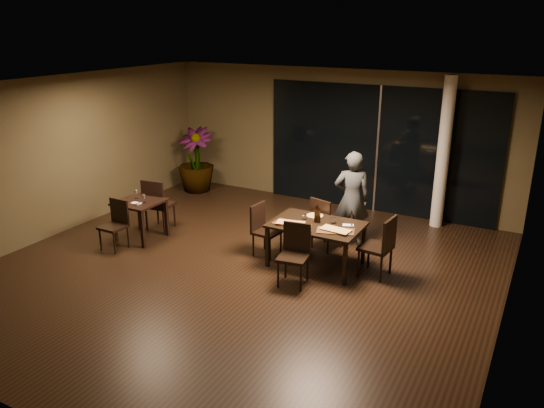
% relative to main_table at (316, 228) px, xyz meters
% --- Properties ---
extents(ground, '(8.00, 8.00, 0.00)m').
position_rel_main_table_xyz_m(ground, '(-1.00, -0.80, -0.68)').
color(ground, black).
rests_on(ground, ground).
extents(wall_back, '(8.00, 0.10, 3.00)m').
position_rel_main_table_xyz_m(wall_back, '(-1.00, 3.25, 0.82)').
color(wall_back, '#463D25').
rests_on(wall_back, ground).
extents(wall_front, '(8.00, 0.10, 3.00)m').
position_rel_main_table_xyz_m(wall_front, '(-1.00, -4.85, 0.82)').
color(wall_front, '#463D25').
rests_on(wall_front, ground).
extents(wall_left, '(0.10, 8.00, 3.00)m').
position_rel_main_table_xyz_m(wall_left, '(-5.05, -0.80, 0.82)').
color(wall_left, '#463D25').
rests_on(wall_left, ground).
extents(wall_right, '(0.10, 8.00, 3.00)m').
position_rel_main_table_xyz_m(wall_right, '(3.05, -0.80, 0.82)').
color(wall_right, '#463D25').
rests_on(wall_right, ground).
extents(ceiling, '(8.00, 8.00, 0.04)m').
position_rel_main_table_xyz_m(ceiling, '(-1.00, -0.80, 2.34)').
color(ceiling, silver).
rests_on(ceiling, wall_back).
extents(window_panel, '(5.00, 0.06, 2.70)m').
position_rel_main_table_xyz_m(window_panel, '(0.00, 3.16, 0.67)').
color(window_panel, black).
rests_on(window_panel, ground).
extents(column, '(0.24, 0.24, 3.00)m').
position_rel_main_table_xyz_m(column, '(1.40, 2.85, 0.82)').
color(column, silver).
rests_on(column, ground).
extents(main_table, '(1.50, 1.00, 0.75)m').
position_rel_main_table_xyz_m(main_table, '(0.00, 0.00, 0.00)').
color(main_table, black).
rests_on(main_table, ground).
extents(side_table, '(0.80, 0.80, 0.75)m').
position_rel_main_table_xyz_m(side_table, '(-3.40, -0.50, -0.05)').
color(side_table, black).
rests_on(side_table, ground).
extents(chair_main_far, '(0.56, 0.56, 0.97)m').
position_rel_main_table_xyz_m(chair_main_far, '(-0.15, 0.67, -0.13)').
color(chair_main_far, black).
rests_on(chair_main_far, ground).
extents(chair_main_near, '(0.51, 0.51, 0.97)m').
position_rel_main_table_xyz_m(chair_main_near, '(-0.04, -0.74, -0.13)').
color(chair_main_near, black).
rests_on(chair_main_near, ground).
extents(chair_main_left, '(0.47, 0.47, 0.93)m').
position_rel_main_table_xyz_m(chair_main_left, '(-1.00, -0.04, -0.16)').
color(chair_main_left, black).
rests_on(chair_main_left, ground).
extents(chair_main_right, '(0.52, 0.52, 1.03)m').
position_rel_main_table_xyz_m(chair_main_right, '(1.09, 0.09, -0.10)').
color(chair_main_right, black).
rests_on(chair_main_right, ground).
extents(chair_side_far, '(0.54, 0.54, 1.05)m').
position_rel_main_table_xyz_m(chair_side_far, '(-3.39, -0.03, -0.09)').
color(chair_side_far, black).
rests_on(chair_side_far, ground).
extents(chair_side_near, '(0.42, 0.42, 0.90)m').
position_rel_main_table_xyz_m(chair_side_near, '(-3.49, -1.05, -0.17)').
color(chair_side_near, black).
rests_on(chair_side_near, ground).
extents(diner, '(0.70, 0.59, 1.77)m').
position_rel_main_table_xyz_m(diner, '(0.20, 1.11, 0.21)').
color(diner, '#2D3032').
rests_on(diner, ground).
extents(potted_plant, '(0.93, 0.93, 1.54)m').
position_rel_main_table_xyz_m(potted_plant, '(-4.26, 2.45, 0.10)').
color(potted_plant, '#1E531B').
rests_on(potted_plant, ground).
extents(pizza_board_left, '(0.60, 0.33, 0.01)m').
position_rel_main_table_xyz_m(pizza_board_left, '(-0.36, -0.24, 0.08)').
color(pizza_board_left, '#462816').
rests_on(pizza_board_left, main_table).
extents(pizza_board_right, '(0.66, 0.46, 0.01)m').
position_rel_main_table_xyz_m(pizza_board_right, '(0.41, -0.17, 0.08)').
color(pizza_board_right, '#452B16').
rests_on(pizza_board_right, main_table).
extents(oblong_pizza_left, '(0.48, 0.30, 0.02)m').
position_rel_main_table_xyz_m(oblong_pizza_left, '(-0.36, -0.24, 0.10)').
color(oblong_pizza_left, maroon).
rests_on(oblong_pizza_left, pizza_board_left).
extents(oblong_pizza_right, '(0.48, 0.26, 0.02)m').
position_rel_main_table_xyz_m(oblong_pizza_right, '(0.41, -0.17, 0.10)').
color(oblong_pizza_right, maroon).
rests_on(oblong_pizza_right, pizza_board_right).
extents(round_pizza, '(0.28, 0.28, 0.01)m').
position_rel_main_table_xyz_m(round_pizza, '(-0.17, 0.30, 0.08)').
color(round_pizza, '#B93714').
rests_on(round_pizza, main_table).
extents(bottle_a, '(0.06, 0.06, 0.28)m').
position_rel_main_table_xyz_m(bottle_a, '(-0.04, 0.06, 0.22)').
color(bottle_a, black).
rests_on(bottle_a, main_table).
extents(bottle_b, '(0.06, 0.06, 0.27)m').
position_rel_main_table_xyz_m(bottle_b, '(0.01, 0.06, 0.21)').
color(bottle_b, black).
rests_on(bottle_b, main_table).
extents(bottle_c, '(0.07, 0.07, 0.31)m').
position_rel_main_table_xyz_m(bottle_c, '(-0.03, 0.08, 0.23)').
color(bottle_c, black).
rests_on(bottle_c, main_table).
extents(tumbler_left, '(0.07, 0.07, 0.09)m').
position_rel_main_table_xyz_m(tumbler_left, '(-0.27, 0.10, 0.12)').
color(tumbler_left, white).
rests_on(tumbler_left, main_table).
extents(tumbler_right, '(0.08, 0.08, 0.09)m').
position_rel_main_table_xyz_m(tumbler_right, '(0.23, 0.16, 0.12)').
color(tumbler_right, white).
rests_on(tumbler_right, main_table).
extents(napkin_near, '(0.20, 0.16, 0.01)m').
position_rel_main_table_xyz_m(napkin_near, '(0.58, -0.12, 0.08)').
color(napkin_near, white).
rests_on(napkin_near, main_table).
extents(napkin_far, '(0.20, 0.16, 0.01)m').
position_rel_main_table_xyz_m(napkin_far, '(0.50, 0.16, 0.08)').
color(napkin_far, white).
rests_on(napkin_far, main_table).
extents(wine_glass_a, '(0.08, 0.08, 0.18)m').
position_rel_main_table_xyz_m(wine_glass_a, '(-3.53, -0.43, 0.16)').
color(wine_glass_a, white).
rests_on(wine_glass_a, side_table).
extents(wine_glass_b, '(0.07, 0.07, 0.16)m').
position_rel_main_table_xyz_m(wine_glass_b, '(-3.25, -0.54, 0.16)').
color(wine_glass_b, white).
rests_on(wine_glass_b, side_table).
extents(side_napkin, '(0.18, 0.12, 0.01)m').
position_rel_main_table_xyz_m(side_napkin, '(-3.34, -0.65, 0.08)').
color(side_napkin, silver).
rests_on(side_napkin, side_table).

